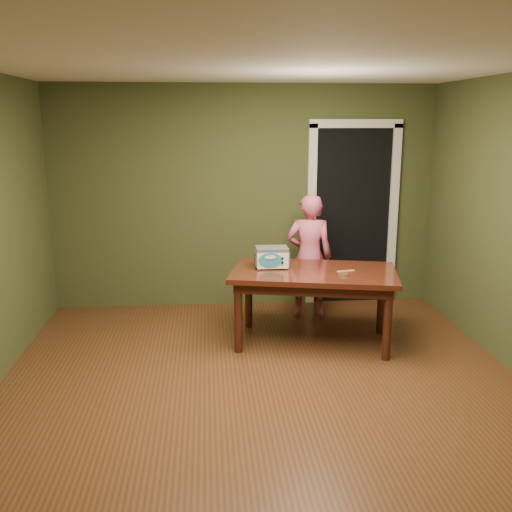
% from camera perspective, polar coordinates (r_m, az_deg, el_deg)
% --- Properties ---
extents(floor, '(5.00, 5.00, 0.00)m').
position_cam_1_polar(floor, '(4.73, 0.98, -14.14)').
color(floor, brown).
rests_on(floor, ground).
extents(room_shell, '(4.52, 5.02, 2.61)m').
position_cam_1_polar(room_shell, '(4.22, 1.07, 6.85)').
color(room_shell, '#3C4324').
rests_on(room_shell, ground).
extents(doorway, '(1.10, 0.66, 2.25)m').
position_cam_1_polar(doorway, '(7.26, 9.00, 4.29)').
color(doorway, black).
rests_on(doorway, ground).
extents(dining_table, '(1.76, 1.22, 0.75)m').
position_cam_1_polar(dining_table, '(5.66, 5.78, -2.41)').
color(dining_table, '#35170C').
rests_on(dining_table, floor).
extents(toy_oven, '(0.34, 0.24, 0.21)m').
position_cam_1_polar(toy_oven, '(5.69, 1.58, -0.05)').
color(toy_oven, '#4C4F54').
rests_on(toy_oven, dining_table).
extents(baking_pan, '(0.10, 0.10, 0.02)m').
position_cam_1_polar(baking_pan, '(5.47, 8.76, -1.84)').
color(baking_pan, silver).
rests_on(baking_pan, dining_table).
extents(spatula, '(0.18, 0.06, 0.01)m').
position_cam_1_polar(spatula, '(5.64, 8.96, -1.49)').
color(spatula, '#DFB361').
rests_on(spatula, dining_table).
extents(child, '(0.56, 0.42, 1.41)m').
position_cam_1_polar(child, '(6.39, 5.33, -0.05)').
color(child, '#D15676').
rests_on(child, floor).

